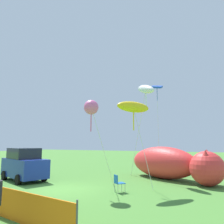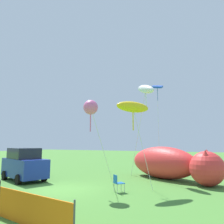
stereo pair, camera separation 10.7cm
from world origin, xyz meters
name	(u,v)px [view 1 (the left image)]	position (x,y,z in m)	size (l,w,h in m)	color
ground_plane	(61,190)	(0.00, 0.00, 0.00)	(120.00, 120.00, 0.00)	#477F33
parked_car	(24,165)	(-4.21, 1.06, 1.05)	(4.32, 2.85, 2.16)	navy
folding_chair	(118,182)	(3.05, 0.76, 0.53)	(0.66, 0.66, 0.88)	#1959A5
inflatable_cat	(170,164)	(4.45, 6.06, 1.03)	(7.19, 5.03, 2.24)	red
kite_blue_box	(157,88)	(2.70, 9.61, 7.48)	(0.96, 1.40, 7.91)	silver
kite_white_ghost	(146,89)	(3.19, 5.01, 6.29)	(3.04, 2.71, 6.96)	silver
kite_pink_octopus	(91,108)	(1.79, 0.11, 4.37)	(0.79, 3.11, 4.79)	silver
kite_yellow_hero	(133,107)	(3.61, 1.60, 4.47)	(1.76, 2.14, 4.87)	silver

